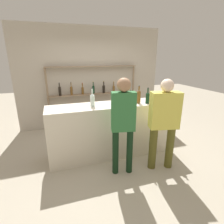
{
  "coord_description": "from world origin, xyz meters",
  "views": [
    {
      "loc": [
        -1.04,
        -3.18,
        1.99
      ],
      "look_at": [
        0.0,
        0.0,
        0.93
      ],
      "focal_mm": 28.0,
      "sensor_mm": 36.0,
      "label": 1
    }
  ],
  "objects_px": {
    "ice_bucket": "(158,97)",
    "customer_right": "(164,119)",
    "counter_bottle_1": "(92,99)",
    "counter_bottle_3": "(165,95)",
    "counter_bottle_2": "(139,96)",
    "cork_jar": "(122,98)",
    "counter_bottle_0": "(148,97)",
    "customer_center": "(123,119)"
  },
  "relations": [
    {
      "from": "cork_jar",
      "to": "counter_bottle_3",
      "type": "bearing_deg",
      "value": -18.52
    },
    {
      "from": "counter_bottle_1",
      "to": "customer_center",
      "type": "bearing_deg",
      "value": -60.35
    },
    {
      "from": "ice_bucket",
      "to": "customer_center",
      "type": "bearing_deg",
      "value": -148.71
    },
    {
      "from": "counter_bottle_0",
      "to": "counter_bottle_2",
      "type": "bearing_deg",
      "value": 157.46
    },
    {
      "from": "counter_bottle_3",
      "to": "cork_jar",
      "type": "height_order",
      "value": "counter_bottle_3"
    },
    {
      "from": "counter_bottle_3",
      "to": "counter_bottle_0",
      "type": "bearing_deg",
      "value": -179.69
    },
    {
      "from": "cork_jar",
      "to": "customer_center",
      "type": "bearing_deg",
      "value": -110.0
    },
    {
      "from": "cork_jar",
      "to": "customer_right",
      "type": "bearing_deg",
      "value": -63.96
    },
    {
      "from": "counter_bottle_0",
      "to": "counter_bottle_1",
      "type": "distance_m",
      "value": 1.1
    },
    {
      "from": "counter_bottle_0",
      "to": "ice_bucket",
      "type": "xyz_separation_m",
      "value": [
        0.31,
        0.1,
        -0.03
      ]
    },
    {
      "from": "counter_bottle_1",
      "to": "counter_bottle_2",
      "type": "distance_m",
      "value": 0.94
    },
    {
      "from": "cork_jar",
      "to": "counter_bottle_1",
      "type": "bearing_deg",
      "value": -166.16
    },
    {
      "from": "counter_bottle_3",
      "to": "customer_center",
      "type": "distance_m",
      "value": 1.27
    },
    {
      "from": "ice_bucket",
      "to": "counter_bottle_1",
      "type": "bearing_deg",
      "value": 179.27
    },
    {
      "from": "counter_bottle_2",
      "to": "cork_jar",
      "type": "xyz_separation_m",
      "value": [
        -0.27,
        0.22,
        -0.06
      ]
    },
    {
      "from": "ice_bucket",
      "to": "customer_center",
      "type": "distance_m",
      "value": 1.22
    },
    {
      "from": "counter_bottle_1",
      "to": "ice_bucket",
      "type": "relative_size",
      "value": 1.86
    },
    {
      "from": "ice_bucket",
      "to": "cork_jar",
      "type": "distance_m",
      "value": 0.76
    },
    {
      "from": "ice_bucket",
      "to": "cork_jar",
      "type": "bearing_deg",
      "value": 166.24
    },
    {
      "from": "counter_bottle_3",
      "to": "customer_right",
      "type": "relative_size",
      "value": 0.21
    },
    {
      "from": "counter_bottle_1",
      "to": "ice_bucket",
      "type": "height_order",
      "value": "counter_bottle_1"
    },
    {
      "from": "ice_bucket",
      "to": "counter_bottle_0",
      "type": "bearing_deg",
      "value": -161.33
    },
    {
      "from": "cork_jar",
      "to": "customer_center",
      "type": "height_order",
      "value": "customer_center"
    },
    {
      "from": "customer_right",
      "to": "counter_bottle_1",
      "type": "bearing_deg",
      "value": 69.44
    },
    {
      "from": "counter_bottle_3",
      "to": "ice_bucket",
      "type": "distance_m",
      "value": 0.15
    },
    {
      "from": "counter_bottle_3",
      "to": "customer_right",
      "type": "distance_m",
      "value": 0.78
    },
    {
      "from": "ice_bucket",
      "to": "cork_jar",
      "type": "xyz_separation_m",
      "value": [
        -0.74,
        0.18,
        -0.02
      ]
    },
    {
      "from": "counter_bottle_0",
      "to": "counter_bottle_1",
      "type": "height_order",
      "value": "counter_bottle_1"
    },
    {
      "from": "customer_right",
      "to": "counter_bottle_3",
      "type": "bearing_deg",
      "value": -21.04
    },
    {
      "from": "counter_bottle_2",
      "to": "ice_bucket",
      "type": "distance_m",
      "value": 0.47
    },
    {
      "from": "counter_bottle_1",
      "to": "cork_jar",
      "type": "bearing_deg",
      "value": 13.84
    },
    {
      "from": "customer_center",
      "to": "counter_bottle_1",
      "type": "bearing_deg",
      "value": 41.44
    },
    {
      "from": "counter_bottle_3",
      "to": "customer_right",
      "type": "bearing_deg",
      "value": -123.95
    },
    {
      "from": "ice_bucket",
      "to": "customer_right",
      "type": "bearing_deg",
      "value": -113.37
    },
    {
      "from": "counter_bottle_2",
      "to": "counter_bottle_3",
      "type": "relative_size",
      "value": 1.02
    },
    {
      "from": "counter_bottle_3",
      "to": "cork_jar",
      "type": "bearing_deg",
      "value": 161.48
    },
    {
      "from": "counter_bottle_1",
      "to": "ice_bucket",
      "type": "bearing_deg",
      "value": -0.73
    },
    {
      "from": "ice_bucket",
      "to": "customer_right",
      "type": "height_order",
      "value": "customer_right"
    },
    {
      "from": "counter_bottle_1",
      "to": "counter_bottle_3",
      "type": "bearing_deg",
      "value": -4.52
    },
    {
      "from": "counter_bottle_1",
      "to": "counter_bottle_2",
      "type": "xyz_separation_m",
      "value": [
        0.93,
        -0.05,
        0.01
      ]
    },
    {
      "from": "counter_bottle_0",
      "to": "customer_right",
      "type": "xyz_separation_m",
      "value": [
        0.0,
        -0.6,
        -0.26
      ]
    },
    {
      "from": "counter_bottle_2",
      "to": "counter_bottle_3",
      "type": "distance_m",
      "value": 0.58
    }
  ]
}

